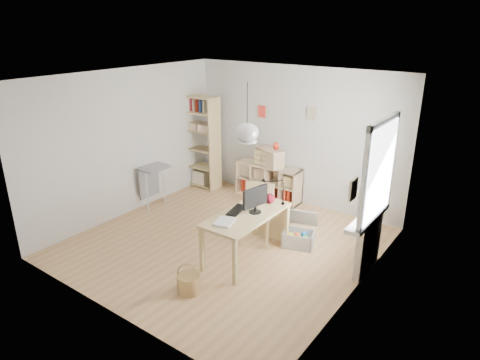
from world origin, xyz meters
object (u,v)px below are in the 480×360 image
Objects in this scene: chair at (258,210)px; storage_chest at (299,235)px; drawer_chest at (270,157)px; desk at (247,219)px; tall_bookshelf at (201,138)px; monitor at (255,198)px; cube_shelf at (268,184)px.

chair is 0.79m from storage_chest.
drawer_chest is (-0.81, 1.62, 0.34)m from chair.
tall_bookshelf is (-2.59, 1.95, 0.43)m from desk.
chair is at bearing 130.95° from monitor.
cube_shelf is (-1.02, 2.23, -0.36)m from desk.
tall_bookshelf reaches higher than cube_shelf.
chair is at bearing -29.76° from tall_bookshelf.
cube_shelf is 0.60m from drawer_chest.
cube_shelf is 2.50m from monitor.
chair is (0.85, -1.66, 0.26)m from cube_shelf.
storage_chest is 2.11m from drawer_chest.
desk is at bearing -65.39° from cube_shelf.
drawer_chest reaches higher than storage_chest.
storage_chest is 1.16m from monitor.
desk is 1.07× the size of cube_shelf.
chair reaches higher than storage_chest.
drawer_chest is (-1.07, 2.09, -0.08)m from monitor.
monitor is at bearing -42.20° from drawer_chest.
tall_bookshelf is at bearing -169.81° from cube_shelf.
tall_bookshelf is at bearing 143.66° from storage_chest.
tall_bookshelf is 3.38m from storage_chest.
cube_shelf is at bearing 156.79° from drawer_chest.
storage_chest is at bearing -43.01° from cube_shelf.
tall_bookshelf is at bearing 157.41° from monitor.
monitor reaches higher than chair.
monitor is at bearing 48.70° from desk.
drawer_chest is (-1.45, 1.35, 0.72)m from storage_chest.
storage_chest is (0.47, 0.84, -0.48)m from desk.
tall_bookshelf reaches higher than monitor.
tall_bookshelf is 3.25m from monitor.
storage_chest is (0.64, 0.27, -0.38)m from chair.
drawer_chest reaches higher than cube_shelf.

